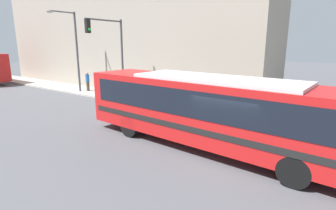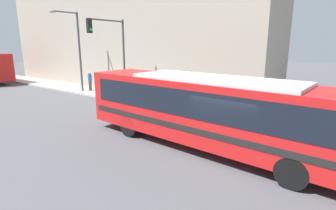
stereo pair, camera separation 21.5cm
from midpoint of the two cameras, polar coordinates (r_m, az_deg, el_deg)
name	(u,v)px [view 1 (the left image)]	position (r m, az deg, el deg)	size (l,w,h in m)	color
ground_plane	(229,158)	(10.71, 12.61, -11.12)	(120.00, 120.00, 0.00)	#515156
sidewalk	(63,87)	(28.33, -22.03, 3.62)	(2.95, 70.00, 0.14)	#A8A399
building_facade	(120,25)	(27.87, -10.63, 16.76)	(6.00, 30.40, 12.29)	#9E9384
city_bus	(214,108)	(10.82, 9.39, -0.72)	(3.23, 12.61, 3.05)	red
fire_hydrant	(205,107)	(16.42, 7.75, -0.51)	(0.23, 0.31, 0.67)	#999999
traffic_light_pole	(111,46)	(19.65, -12.57, 12.40)	(3.28, 0.35, 5.91)	#47474C
parking_meter	(142,91)	(19.16, -5.92, 3.14)	(0.14, 0.14, 1.27)	#47474C
street_lamp	(73,45)	(24.50, -20.19, 12.18)	(2.61, 0.28, 6.80)	#47474C
pedestrian_near_corner	(88,81)	(24.87, -17.33, 4.98)	(0.34, 0.34, 1.72)	#47382D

